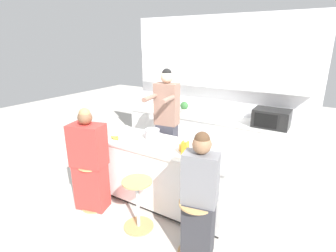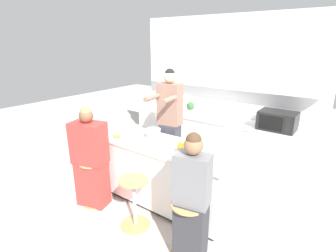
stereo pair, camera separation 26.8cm
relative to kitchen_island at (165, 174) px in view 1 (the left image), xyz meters
The scene contains 18 objects.
ground_plane 0.46m from the kitchen_island, ahead, with size 16.00×16.00×0.00m, color beige.
wall_back 2.09m from the kitchen_island, 90.00° to the left, with size 3.46×0.22×2.70m.
back_counter 1.51m from the kitchen_island, 90.00° to the left, with size 3.22×0.60×0.94m.
kitchen_island is the anchor object (origin of this frame).
bar_stool_leftmost 1.01m from the kitchen_island, 142.65° to the right, with size 0.38×0.38×0.66m.
bar_stool_center 0.64m from the kitchen_island, 90.00° to the right, with size 0.38×0.38×0.66m.
bar_stool_rightmost 1.04m from the kitchen_island, 39.48° to the right, with size 0.38×0.38×0.66m.
person_cooking 0.81m from the kitchen_island, 120.28° to the left, with size 0.43×0.62×1.86m.
person_wrapped_blanket 1.05m from the kitchen_island, 142.00° to the right, with size 0.51×0.39×1.44m.
person_seated_near 1.06m from the kitchen_island, 37.58° to the right, with size 0.39×0.32×1.43m.
cooking_pot 0.60m from the kitchen_island, 160.69° to the left, with size 0.31×0.22×0.15m.
fruit_bowl 0.72m from the kitchen_island, 27.63° to the left, with size 0.22×0.22×0.08m.
mixing_bowl_steel 0.58m from the kitchen_island, 45.62° to the left, with size 0.18×0.18×0.06m.
coffee_cup_near 0.57m from the kitchen_island, 10.38° to the right, with size 0.12×0.09×0.09m.
banana_bunch 0.89m from the kitchen_island, 164.90° to the right, with size 0.17×0.12×0.05m.
juice_carton 0.69m from the kitchen_island, 22.38° to the right, with size 0.08×0.08×0.20m.
microwave 1.93m from the kitchen_island, 54.07° to the left, with size 0.55×0.40×0.29m.
potted_plant 1.70m from the kitchen_island, 109.16° to the left, with size 0.15×0.15×0.22m.
Camera 1 is at (1.78, -2.80, 2.24)m, focal length 28.00 mm.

